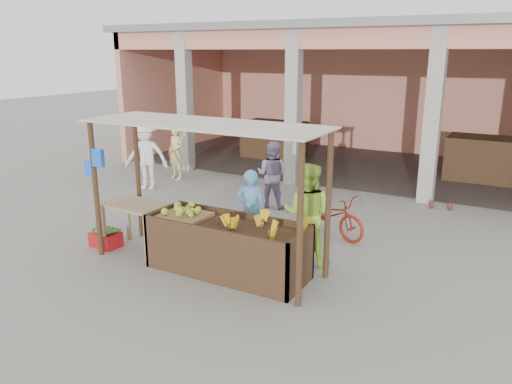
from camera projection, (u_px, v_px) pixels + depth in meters
The scene contains 18 objects.
ground at pixel (202, 266), 8.32m from camera, with size 60.00×60.00×0.00m, color gray.
market_building at pixel (371, 77), 15.07m from camera, with size 14.40×6.40×4.20m.
fruit_stall at pixel (227, 249), 7.98m from camera, with size 2.60×0.95×0.80m, color #4B301E.
stall_awning at pixel (200, 149), 7.84m from camera, with size 4.09×1.35×2.39m.
banana_heap at pixel (264, 226), 7.57m from camera, with size 1.12×0.61×0.20m, color yellow, non-canonical shape.
melon_tray at pixel (185, 212), 8.23m from camera, with size 0.76×0.66×0.20m.
berry_heap at pixel (224, 220), 7.94m from camera, with size 0.43×0.35×0.14m, color maroon.
side_table at pixel (136, 211), 8.81m from camera, with size 1.12×0.78×0.87m.
papaya_pile at pixel (135, 198), 8.74m from camera, with size 0.69×0.39×0.20m, color #53912F, non-canonical shape.
red_crate at pixel (106, 239), 9.12m from camera, with size 0.52×0.38×0.27m, color #AF1216.
plantain_bundle at pixel (105, 230), 9.07m from camera, with size 0.42×0.29×0.08m, color #4B812F, non-canonical shape.
produce_sacks at pixel (442, 195), 11.21m from camera, with size 0.87×0.54×0.66m.
vendor_blue at pixel (251, 208), 8.77m from camera, with size 0.60×0.44×1.59m, color #57A1D8.
vendor_green at pixel (307, 211), 8.25m from camera, with size 0.87×0.50×1.81m, color #A9DA42.
motorcycle at pixel (329, 214), 9.58m from camera, with size 1.70×0.58×0.89m, color maroon.
shopper_a at pixel (146, 152), 12.78m from camera, with size 1.22×0.61×1.91m, color white.
shopper_e at pixel (176, 151), 13.82m from camera, with size 0.57×0.44×1.55m, color #F6CE83.
shopper_f at pixel (272, 171), 11.25m from camera, with size 0.82×0.47×1.67m, color gray.
Camera 1 is at (4.50, -6.27, 3.46)m, focal length 35.00 mm.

